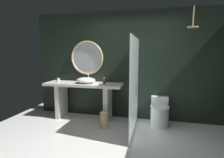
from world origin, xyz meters
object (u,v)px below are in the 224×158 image
(vessel_sink, at_px, (86,80))
(soap_dispenser, at_px, (104,81))
(round_wall_mirror, at_px, (87,58))
(rain_shower_head, at_px, (193,25))
(tumbler_cup, at_px, (58,80))
(waste_bin, at_px, (104,120))
(toilet, at_px, (160,113))

(vessel_sink, bearing_deg, soap_dispenser, -0.63)
(round_wall_mirror, height_order, rain_shower_head, rain_shower_head)
(tumbler_cup, xyz_separation_m, soap_dispenser, (1.22, -0.06, 0.02))
(waste_bin, bearing_deg, toilet, 20.76)
(soap_dispenser, bearing_deg, round_wall_mirror, 151.89)
(soap_dispenser, relative_size, toilet, 0.24)
(rain_shower_head, bearing_deg, tumbler_cup, 175.80)
(toilet, bearing_deg, vessel_sink, -179.32)
(tumbler_cup, relative_size, rain_shower_head, 0.23)
(toilet, bearing_deg, soap_dispenser, -178.85)
(waste_bin, bearing_deg, tumbler_cup, 160.40)
(vessel_sink, height_order, toilet, vessel_sink)
(rain_shower_head, height_order, toilet, rain_shower_head)
(tumbler_cup, bearing_deg, vessel_sink, -4.07)
(tumbler_cup, bearing_deg, round_wall_mirror, 17.75)
(round_wall_mirror, xyz_separation_m, waste_bin, (0.64, -0.70, -1.30))
(tumbler_cup, distance_m, soap_dispenser, 1.22)
(vessel_sink, distance_m, tumbler_cup, 0.77)
(tumbler_cup, xyz_separation_m, round_wall_mirror, (0.69, 0.22, 0.55))
(rain_shower_head, distance_m, toilet, 1.96)
(toilet, bearing_deg, tumbler_cup, 179.23)
(tumbler_cup, distance_m, rain_shower_head, 3.28)
(rain_shower_head, bearing_deg, waste_bin, -171.62)
(tumbler_cup, distance_m, toilet, 2.59)
(tumbler_cup, height_order, waste_bin, tumbler_cup)
(rain_shower_head, relative_size, toilet, 0.67)
(vessel_sink, height_order, rain_shower_head, rain_shower_head)
(tumbler_cup, height_order, round_wall_mirror, round_wall_mirror)
(rain_shower_head, distance_m, waste_bin, 2.61)
(soap_dispenser, bearing_deg, tumbler_cup, 177.21)
(round_wall_mirror, distance_m, rain_shower_head, 2.48)
(vessel_sink, relative_size, waste_bin, 1.27)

